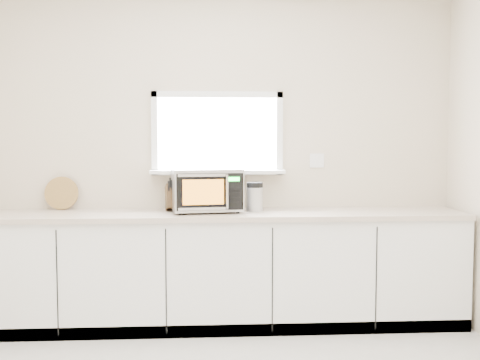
{
  "coord_description": "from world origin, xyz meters",
  "views": [
    {
      "loc": [
        -0.1,
        -2.75,
        1.49
      ],
      "look_at": [
        0.16,
        1.55,
        1.19
      ],
      "focal_mm": 42.0,
      "sensor_mm": 36.0,
      "label": 1
    }
  ],
  "objects": [
    {
      "name": "knife_block",
      "position": [
        -0.38,
        1.81,
        1.04
      ],
      "size": [
        0.12,
        0.2,
        0.27
      ],
      "rotation": [
        0.0,
        0.0,
        0.17
      ],
      "color": "#4E381C",
      "rests_on": "countertop"
    },
    {
      "name": "cutting_board",
      "position": [
        -1.29,
        1.94,
        1.06
      ],
      "size": [
        0.27,
        0.07,
        0.27
      ],
      "primitive_type": "cylinder",
      "rotation": [
        1.4,
        0.0,
        0.0
      ],
      "color": "olive",
      "rests_on": "countertop"
    },
    {
      "name": "back_wall",
      "position": [
        0.0,
        2.0,
        1.36
      ],
      "size": [
        4.0,
        0.17,
        2.7
      ],
      "color": "beige",
      "rests_on": "ground"
    },
    {
      "name": "countertop",
      "position": [
        0.0,
        1.69,
        0.9
      ],
      "size": [
        3.92,
        0.64,
        0.04
      ],
      "primitive_type": "cube",
      "color": "beige",
      "rests_on": "cabinets"
    },
    {
      "name": "coffee_grinder",
      "position": [
        0.29,
        1.74,
        1.04
      ],
      "size": [
        0.16,
        0.16,
        0.24
      ],
      "rotation": [
        0.0,
        0.0,
        -0.16
      ],
      "color": "#B0B3B8",
      "rests_on": "countertop"
    },
    {
      "name": "microwave",
      "position": [
        -0.1,
        1.73,
        1.1
      ],
      "size": [
        0.59,
        0.49,
        0.35
      ],
      "rotation": [
        0.0,
        0.0,
        0.14
      ],
      "color": "black",
      "rests_on": "countertop"
    },
    {
      "name": "cabinets",
      "position": [
        0.0,
        1.7,
        0.44
      ],
      "size": [
        3.92,
        0.6,
        0.88
      ],
      "primitive_type": "cube",
      "color": "white",
      "rests_on": "ground"
    }
  ]
}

